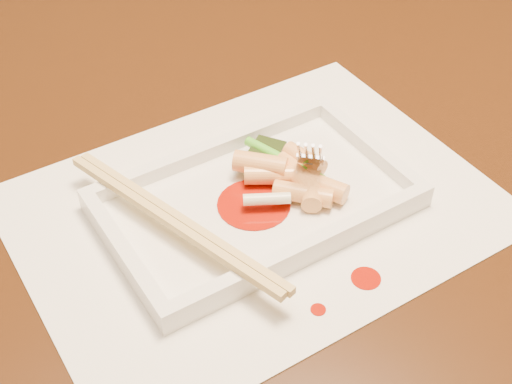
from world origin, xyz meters
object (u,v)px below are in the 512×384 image
table (194,171)px  plate_base (256,204)px  placemat (256,208)px  chopstick_a (170,222)px  fork (314,95)px

table → plate_base: size_ratio=5.38×
placemat → chopstick_a: size_ratio=1.69×
chopstick_a → fork: fork is taller
placemat → fork: bearing=14.4°
plate_base → placemat: bearing=180.0°
chopstick_a → placemat: bearing=0.0°
placemat → fork: size_ratio=2.86×
placemat → fork: fork is taller
placemat → chopstick_a: bearing=-180.0°
plate_base → fork: size_ratio=1.86×
placemat → fork: 0.11m
table → fork: bearing=-75.5°
placemat → chopstick_a: 0.09m
table → plate_base: bearing=-99.1°
plate_base → chopstick_a: bearing=-180.0°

